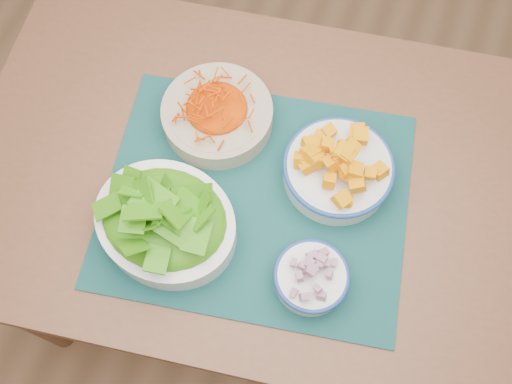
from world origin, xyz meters
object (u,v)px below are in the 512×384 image
carrot_bowl (217,112)px  lettuce_bowl (164,218)px  table (252,192)px  onion_bowl (311,276)px  placemat (256,198)px  squash_bowl (339,166)px

carrot_bowl → lettuce_bowl: (-0.00, -0.25, 0.02)m
table → onion_bowl: (0.18, -0.17, 0.14)m
table → placemat: (0.03, -0.05, 0.11)m
table → onion_bowl: onion_bowl is taller
lettuce_bowl → onion_bowl: (0.28, -0.00, -0.02)m
placemat → onion_bowl: bearing=-48.4°
table → onion_bowl: bearing=-52.3°
lettuce_bowl → placemat: bearing=52.4°
table → squash_bowl: bearing=7.8°
table → carrot_bowl: bearing=134.5°
carrot_bowl → lettuce_bowl: bearing=-90.4°
placemat → onion_bowl: 0.20m
table → onion_bowl: 0.29m
placemat → carrot_bowl: bearing=125.4°
lettuce_bowl → onion_bowl: size_ratio=2.13×
squash_bowl → placemat: bearing=-143.6°
placemat → lettuce_bowl: lettuce_bowl is taller
squash_bowl → lettuce_bowl: size_ratio=0.81×
table → carrot_bowl: size_ratio=5.50×
onion_bowl → placemat: bearing=140.9°
carrot_bowl → table: bearing=-37.7°
table → lettuce_bowl: bearing=-129.7°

